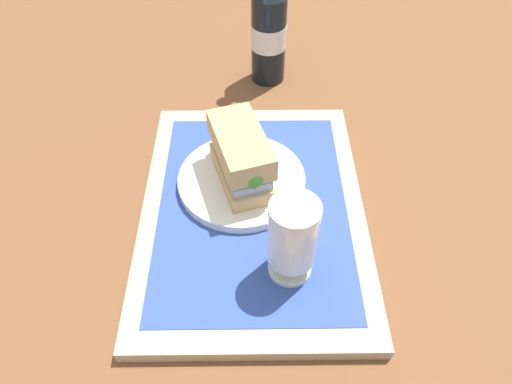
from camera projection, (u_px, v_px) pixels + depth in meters
ground_plane at (256, 214)px, 0.69m from camera, size 3.00×3.00×0.00m
tray at (256, 210)px, 0.68m from camera, size 0.44×0.32×0.02m
placemat at (256, 205)px, 0.67m from camera, size 0.38×0.27×0.00m
plate at (245, 180)px, 0.70m from camera, size 0.19×0.19×0.01m
sandwich at (245, 158)px, 0.66m from camera, size 0.14×0.10×0.08m
beer_glass at (296, 238)px, 0.55m from camera, size 0.06×0.06×0.12m
second_bottle at (271, 29)px, 0.84m from camera, size 0.07×0.07×0.27m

